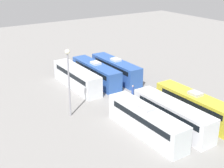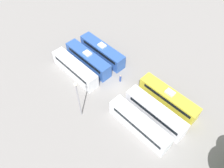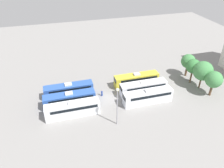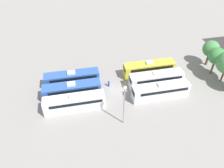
{
  "view_description": "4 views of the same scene",
  "coord_description": "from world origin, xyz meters",
  "px_view_note": "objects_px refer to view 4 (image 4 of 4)",
  "views": [
    {
      "loc": [
        23.56,
        31.45,
        17.88
      ],
      "look_at": [
        1.41,
        -1.99,
        2.17
      ],
      "focal_mm": 50.0,
      "sensor_mm": 36.0,
      "label": 1
    },
    {
      "loc": [
        18.63,
        17.37,
        32.45
      ],
      "look_at": [
        0.95,
        -0.83,
        1.42
      ],
      "focal_mm": 35.0,
      "sensor_mm": 36.0,
      "label": 2
    },
    {
      "loc": [
        39.46,
        -10.19,
        30.1
      ],
      "look_at": [
        -1.88,
        1.47,
        2.65
      ],
      "focal_mm": 35.0,
      "sensor_mm": 36.0,
      "label": 3
    },
    {
      "loc": [
        32.54,
        -7.41,
        30.28
      ],
      "look_at": [
        -0.2,
        -0.67,
        1.64
      ],
      "focal_mm": 35.0,
      "sensor_mm": 36.0,
      "label": 4
    }
  ],
  "objects_px": {
    "bus_1": "(72,90)",
    "bus_5": "(161,91)",
    "tree_0": "(211,49)",
    "worker_person": "(109,83)",
    "bus_0": "(72,78)",
    "light_pole": "(124,100)",
    "tree_1": "(217,56)",
    "bus_4": "(156,79)",
    "bus_2": "(75,102)",
    "bus_3": "(149,68)"
  },
  "relations": [
    {
      "from": "bus_4",
      "to": "bus_5",
      "type": "relative_size",
      "value": 1.0
    },
    {
      "from": "bus_2",
      "to": "worker_person",
      "type": "height_order",
      "value": "bus_2"
    },
    {
      "from": "tree_0",
      "to": "bus_2",
      "type": "bearing_deg",
      "value": -75.54
    },
    {
      "from": "bus_2",
      "to": "worker_person",
      "type": "xyz_separation_m",
      "value": [
        -5.09,
        7.37,
        -0.91
      ]
    },
    {
      "from": "bus_0",
      "to": "tree_1",
      "type": "distance_m",
      "value": 30.92
    },
    {
      "from": "bus_3",
      "to": "tree_0",
      "type": "xyz_separation_m",
      "value": [
        -0.83,
        14.64,
        2.65
      ]
    },
    {
      "from": "bus_4",
      "to": "bus_5",
      "type": "height_order",
      "value": "same"
    },
    {
      "from": "bus_5",
      "to": "light_pole",
      "type": "bearing_deg",
      "value": -60.45
    },
    {
      "from": "light_pole",
      "to": "tree_1",
      "type": "xyz_separation_m",
      "value": [
        -9.81,
        22.73,
        -1.04
      ]
    },
    {
      "from": "bus_4",
      "to": "tree_1",
      "type": "distance_m",
      "value": 14.02
    },
    {
      "from": "bus_0",
      "to": "light_pole",
      "type": "height_order",
      "value": "light_pole"
    },
    {
      "from": "bus_3",
      "to": "tree_1",
      "type": "xyz_separation_m",
      "value": [
        2.55,
        13.87,
        3.01
      ]
    },
    {
      "from": "bus_5",
      "to": "tree_1",
      "type": "relative_size",
      "value": 1.72
    },
    {
      "from": "bus_1",
      "to": "bus_2",
      "type": "height_order",
      "value": "same"
    },
    {
      "from": "bus_0",
      "to": "light_pole",
      "type": "relative_size",
      "value": 1.32
    },
    {
      "from": "bus_4",
      "to": "tree_0",
      "type": "xyz_separation_m",
      "value": [
        -4.72,
        14.4,
        2.65
      ]
    },
    {
      "from": "bus_2",
      "to": "bus_3",
      "type": "xyz_separation_m",
      "value": [
        -7.29,
        16.85,
        0.0
      ]
    },
    {
      "from": "tree_0",
      "to": "bus_0",
      "type": "bearing_deg",
      "value": -88.26
    },
    {
      "from": "bus_0",
      "to": "tree_0",
      "type": "xyz_separation_m",
      "value": [
        -0.95,
        31.45,
        2.65
      ]
    },
    {
      "from": "worker_person",
      "to": "tree_1",
      "type": "xyz_separation_m",
      "value": [
        0.35,
        23.35,
        3.92
      ]
    },
    {
      "from": "bus_1",
      "to": "tree_0",
      "type": "relative_size",
      "value": 1.8
    },
    {
      "from": "bus_0",
      "to": "tree_1",
      "type": "relative_size",
      "value": 1.72
    },
    {
      "from": "bus_0",
      "to": "bus_4",
      "type": "xyz_separation_m",
      "value": [
        3.77,
        17.06,
        0.0
      ]
    },
    {
      "from": "light_pole",
      "to": "tree_0",
      "type": "xyz_separation_m",
      "value": [
        -13.19,
        23.51,
        -1.4
      ]
    },
    {
      "from": "bus_0",
      "to": "bus_1",
      "type": "distance_m",
      "value": 3.65
    },
    {
      "from": "bus_2",
      "to": "light_pole",
      "type": "bearing_deg",
      "value": 57.61
    },
    {
      "from": "bus_0",
      "to": "bus_1",
      "type": "xyz_separation_m",
      "value": [
        3.64,
        -0.25,
        0.0
      ]
    },
    {
      "from": "bus_1",
      "to": "bus_5",
      "type": "height_order",
      "value": "same"
    },
    {
      "from": "worker_person",
      "to": "tree_1",
      "type": "distance_m",
      "value": 23.68
    },
    {
      "from": "light_pole",
      "to": "worker_person",
      "type": "bearing_deg",
      "value": -176.52
    },
    {
      "from": "bus_5",
      "to": "bus_4",
      "type": "bearing_deg",
      "value": 173.41
    },
    {
      "from": "bus_5",
      "to": "tree_0",
      "type": "relative_size",
      "value": 1.8
    },
    {
      "from": "bus_3",
      "to": "worker_person",
      "type": "relative_size",
      "value": 6.94
    },
    {
      "from": "bus_2",
      "to": "tree_1",
      "type": "distance_m",
      "value": 31.23
    },
    {
      "from": "bus_2",
      "to": "bus_3",
      "type": "relative_size",
      "value": 1.0
    },
    {
      "from": "worker_person",
      "to": "light_pole",
      "type": "relative_size",
      "value": 0.19
    },
    {
      "from": "bus_1",
      "to": "tree_1",
      "type": "distance_m",
      "value": 31.1
    },
    {
      "from": "worker_person",
      "to": "tree_0",
      "type": "distance_m",
      "value": 24.57
    },
    {
      "from": "bus_1",
      "to": "bus_2",
      "type": "distance_m",
      "value": 3.53
    },
    {
      "from": "bus_1",
      "to": "bus_4",
      "type": "xyz_separation_m",
      "value": [
        0.13,
        17.3,
        0.0
      ]
    },
    {
      "from": "worker_person",
      "to": "bus_0",
      "type": "bearing_deg",
      "value": -105.84
    },
    {
      "from": "bus_5",
      "to": "tree_1",
      "type": "distance_m",
      "value": 15.16
    },
    {
      "from": "bus_0",
      "to": "tree_0",
      "type": "relative_size",
      "value": 1.8
    },
    {
      "from": "bus_2",
      "to": "tree_1",
      "type": "bearing_deg",
      "value": 98.77
    },
    {
      "from": "tree_1",
      "to": "bus_5",
      "type": "bearing_deg",
      "value": -70.84
    },
    {
      "from": "tree_0",
      "to": "bus_5",
      "type": "bearing_deg",
      "value": -60.86
    },
    {
      "from": "bus_0",
      "to": "worker_person",
      "type": "height_order",
      "value": "bus_0"
    },
    {
      "from": "bus_5",
      "to": "tree_0",
      "type": "xyz_separation_m",
      "value": [
        -8.26,
        14.81,
        2.65
      ]
    },
    {
      "from": "bus_1",
      "to": "bus_3",
      "type": "xyz_separation_m",
      "value": [
        -3.76,
        17.06,
        0.0
      ]
    },
    {
      "from": "bus_0",
      "to": "light_pole",
      "type": "distance_m",
      "value": 15.14
    }
  ]
}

